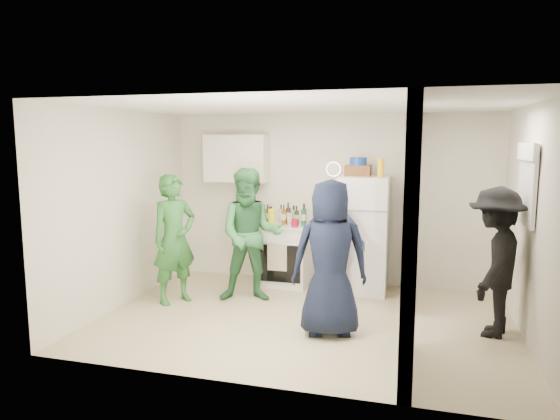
% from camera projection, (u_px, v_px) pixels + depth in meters
% --- Properties ---
extents(floor, '(4.80, 4.80, 0.00)m').
position_uv_depth(floor, '(304.00, 319.00, 5.94)').
color(floor, tan).
rests_on(floor, ground).
extents(wall_back, '(4.80, 0.00, 4.80)m').
position_uv_depth(wall_back, '(330.00, 199.00, 7.39)').
color(wall_back, silver).
rests_on(wall_back, floor).
extents(wall_front, '(4.80, 0.00, 4.80)m').
position_uv_depth(wall_front, '(261.00, 245.00, 4.15)').
color(wall_front, silver).
rests_on(wall_front, floor).
extents(wall_left, '(0.00, 3.40, 3.40)m').
position_uv_depth(wall_left, '(123.00, 208.00, 6.40)').
color(wall_left, silver).
rests_on(wall_left, floor).
extents(wall_right, '(0.00, 3.40, 3.40)m').
position_uv_depth(wall_right, '(532.00, 225.00, 5.14)').
color(wall_right, silver).
rests_on(wall_right, floor).
extents(ceiling, '(4.80, 4.80, 0.00)m').
position_uv_depth(ceiling, '(306.00, 106.00, 5.60)').
color(ceiling, white).
rests_on(ceiling, wall_back).
extents(partition_pier_back, '(0.12, 1.20, 2.50)m').
position_uv_depth(partition_pier_back, '(413.00, 207.00, 6.51)').
color(partition_pier_back, silver).
rests_on(partition_pier_back, floor).
extents(partition_pier_front, '(0.12, 1.20, 2.50)m').
position_uv_depth(partition_pier_front, '(411.00, 239.00, 4.40)').
color(partition_pier_front, silver).
rests_on(partition_pier_front, floor).
extents(partition_header, '(0.12, 1.00, 0.40)m').
position_uv_depth(partition_header, '(416.00, 123.00, 5.31)').
color(partition_header, silver).
rests_on(partition_header, partition_pier_back).
extents(stove, '(0.76, 0.63, 0.90)m').
position_uv_depth(stove, '(284.00, 254.00, 7.35)').
color(stove, white).
rests_on(stove, floor).
extents(upper_cabinet, '(0.95, 0.34, 0.70)m').
position_uv_depth(upper_cabinet, '(237.00, 158.00, 7.51)').
color(upper_cabinet, silver).
rests_on(upper_cabinet, wall_back).
extents(fridge, '(0.67, 0.65, 1.63)m').
position_uv_depth(fridge, '(363.00, 234.00, 6.97)').
color(fridge, white).
rests_on(fridge, floor).
extents(wicker_basket, '(0.35, 0.25, 0.15)m').
position_uv_depth(wicker_basket, '(358.00, 171.00, 6.92)').
color(wicker_basket, brown).
rests_on(wicker_basket, fridge).
extents(blue_bowl, '(0.24, 0.24, 0.11)m').
position_uv_depth(blue_bowl, '(358.00, 161.00, 6.90)').
color(blue_bowl, navy).
rests_on(blue_bowl, wicker_basket).
extents(yellow_cup_stack_top, '(0.09, 0.09, 0.25)m').
position_uv_depth(yellow_cup_stack_top, '(381.00, 168.00, 6.69)').
color(yellow_cup_stack_top, '#FFB015').
rests_on(yellow_cup_stack_top, fridge).
extents(wall_clock, '(0.22, 0.02, 0.22)m').
position_uv_depth(wall_clock, '(334.00, 169.00, 7.30)').
color(wall_clock, white).
rests_on(wall_clock, wall_back).
extents(spice_shelf, '(0.35, 0.08, 0.03)m').
position_uv_depth(spice_shelf, '(329.00, 193.00, 7.33)').
color(spice_shelf, olive).
rests_on(spice_shelf, wall_back).
extents(nook_window, '(0.03, 0.70, 0.80)m').
position_uv_depth(nook_window, '(529.00, 185.00, 5.28)').
color(nook_window, black).
rests_on(nook_window, wall_right).
extents(nook_window_frame, '(0.04, 0.76, 0.86)m').
position_uv_depth(nook_window_frame, '(527.00, 185.00, 5.28)').
color(nook_window_frame, white).
rests_on(nook_window_frame, wall_right).
extents(nook_valance, '(0.04, 0.82, 0.18)m').
position_uv_depth(nook_valance, '(527.00, 152.00, 5.24)').
color(nook_valance, white).
rests_on(nook_valance, wall_right).
extents(yellow_cup_stack_stove, '(0.09, 0.09, 0.25)m').
position_uv_depth(yellow_cup_stack_stove, '(271.00, 218.00, 7.09)').
color(yellow_cup_stack_stove, '#DEEA13').
rests_on(yellow_cup_stack_stove, stove).
extents(red_cup, '(0.09, 0.09, 0.12)m').
position_uv_depth(red_cup, '(295.00, 223.00, 7.03)').
color(red_cup, '#A90B2C').
rests_on(red_cup, stove).
extents(person_green_left, '(0.68, 0.74, 1.69)m').
position_uv_depth(person_green_left, '(174.00, 239.00, 6.48)').
color(person_green_left, '#2E7435').
rests_on(person_green_left, floor).
extents(person_green_center, '(1.00, 0.87, 1.76)m').
position_uv_depth(person_green_center, '(251.00, 235.00, 6.56)').
color(person_green_center, '#337544').
rests_on(person_green_center, floor).
extents(person_denim, '(0.94, 0.49, 1.53)m').
position_uv_depth(person_denim, '(332.00, 244.00, 6.57)').
color(person_denim, '#39497E').
rests_on(person_denim, floor).
extents(person_navy, '(0.95, 0.75, 1.71)m').
position_uv_depth(person_navy, '(330.00, 258.00, 5.38)').
color(person_navy, black).
rests_on(person_navy, floor).
extents(person_nook, '(0.90, 1.19, 1.63)m').
position_uv_depth(person_nook, '(495.00, 262.00, 5.38)').
color(person_nook, black).
rests_on(person_nook, floor).
extents(bottle_a, '(0.06, 0.06, 0.27)m').
position_uv_depth(bottle_a, '(268.00, 213.00, 7.45)').
color(bottle_a, brown).
rests_on(bottle_a, stove).
extents(bottle_b, '(0.07, 0.07, 0.27)m').
position_uv_depth(bottle_b, '(271.00, 216.00, 7.24)').
color(bottle_b, '#174529').
rests_on(bottle_b, stove).
extents(bottle_c, '(0.06, 0.06, 0.27)m').
position_uv_depth(bottle_c, '(281.00, 213.00, 7.45)').
color(bottle_c, '#A3ACB0').
rests_on(bottle_c, stove).
extents(bottle_d, '(0.07, 0.07, 0.29)m').
position_uv_depth(bottle_d, '(284.00, 215.00, 7.21)').
color(bottle_d, brown).
rests_on(bottle_d, stove).
extents(bottle_e, '(0.08, 0.08, 0.26)m').
position_uv_depth(bottle_e, '(294.00, 214.00, 7.40)').
color(bottle_e, silver).
rests_on(bottle_e, stove).
extents(bottle_f, '(0.07, 0.07, 0.27)m').
position_uv_depth(bottle_f, '(297.00, 215.00, 7.24)').
color(bottle_f, '#1D3714').
rests_on(bottle_f, stove).
extents(bottle_g, '(0.07, 0.07, 0.30)m').
position_uv_depth(bottle_g, '(304.00, 214.00, 7.32)').
color(bottle_g, olive).
rests_on(bottle_g, stove).
extents(bottle_h, '(0.06, 0.06, 0.30)m').
position_uv_depth(bottle_h, '(261.00, 215.00, 7.23)').
color(bottle_h, silver).
rests_on(bottle_h, stove).
extents(bottle_i, '(0.07, 0.07, 0.31)m').
position_uv_depth(bottle_i, '(288.00, 213.00, 7.37)').
color(bottle_i, '#50290D').
rests_on(bottle_i, stove).
extents(bottle_j, '(0.07, 0.07, 0.32)m').
position_uv_depth(bottle_j, '(304.00, 215.00, 7.10)').
color(bottle_j, '#1D5727').
rests_on(bottle_j, stove).
extents(bottle_k, '(0.06, 0.06, 0.25)m').
position_uv_depth(bottle_k, '(270.00, 215.00, 7.36)').
color(bottle_k, brown).
rests_on(bottle_k, stove).
extents(bottle_l, '(0.08, 0.08, 0.26)m').
position_uv_depth(bottle_l, '(290.00, 217.00, 7.11)').
color(bottle_l, '#969FA5').
rests_on(bottle_l, stove).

